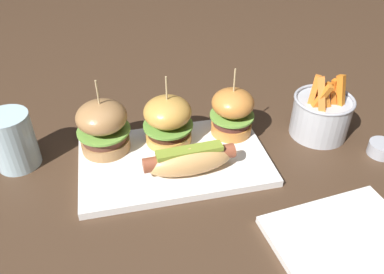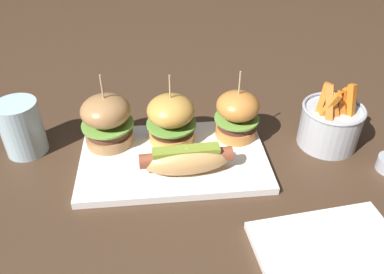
{
  "view_description": "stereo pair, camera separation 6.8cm",
  "coord_description": "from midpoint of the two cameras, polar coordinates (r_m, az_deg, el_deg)",
  "views": [
    {
      "loc": [
        -0.09,
        -0.53,
        0.46
      ],
      "look_at": [
        0.03,
        0.0,
        0.05
      ],
      "focal_mm": 36.28,
      "sensor_mm": 36.0,
      "label": 1
    },
    {
      "loc": [
        -0.02,
        -0.55,
        0.46
      ],
      "look_at": [
        0.03,
        0.0,
        0.05
      ],
      "focal_mm": 36.28,
      "sensor_mm": 36.0,
      "label": 2
    }
  ],
  "objects": [
    {
      "name": "slider_center",
      "position": [
        0.72,
        -6.15,
        2.42
      ],
      "size": [
        0.09,
        0.09,
        0.14
      ],
      "color": "gold",
      "rests_on": "platter_main"
    },
    {
      "name": "platter_main",
      "position": [
        0.71,
        -5.43,
        -3.52
      ],
      "size": [
        0.34,
        0.2,
        0.01
      ],
      "primitive_type": "cube",
      "color": "white",
      "rests_on": "ground"
    },
    {
      "name": "water_glass",
      "position": [
        0.76,
        -27.21,
        -0.58
      ],
      "size": [
        0.08,
        0.08,
        0.1
      ],
      "primitive_type": "cylinder",
      "color": "silver",
      "rests_on": "ground"
    },
    {
      "name": "sauce_ramekin",
      "position": [
        0.79,
        23.97,
        -1.63
      ],
      "size": [
        0.05,
        0.05,
        0.02
      ],
      "color": "#A8AAB2",
      "rests_on": "ground"
    },
    {
      "name": "side_plate",
      "position": [
        0.6,
        20.06,
        -16.16
      ],
      "size": [
        0.23,
        0.23,
        0.01
      ],
      "primitive_type": "cube",
      "rotation": [
        0.0,
        0.0,
        0.11
      ],
      "color": "white",
      "rests_on": "ground"
    },
    {
      "name": "slider_right",
      "position": [
        0.74,
        3.31,
        3.64
      ],
      "size": [
        0.09,
        0.09,
        0.14
      ],
      "color": "#CA7D37",
      "rests_on": "platter_main"
    },
    {
      "name": "slider_left",
      "position": [
        0.72,
        -15.62,
        1.43
      ],
      "size": [
        0.1,
        0.1,
        0.14
      ],
      "color": "#A47647",
      "rests_on": "platter_main"
    },
    {
      "name": "ground_plane",
      "position": [
        0.71,
        -5.4,
        -3.95
      ],
      "size": [
        3.0,
        3.0,
        0.0
      ],
      "primitive_type": "plane",
      "color": "#422D1E"
    },
    {
      "name": "hot_dog",
      "position": [
        0.66,
        -3.34,
        -3.42
      ],
      "size": [
        0.16,
        0.06,
        0.05
      ],
      "color": "tan",
      "rests_on": "platter_main"
    },
    {
      "name": "fries_bucket",
      "position": [
        0.79,
        16.15,
        3.1
      ],
      "size": [
        0.12,
        0.12,
        0.14
      ],
      "color": "#B7BABF",
      "rests_on": "ground"
    }
  ]
}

